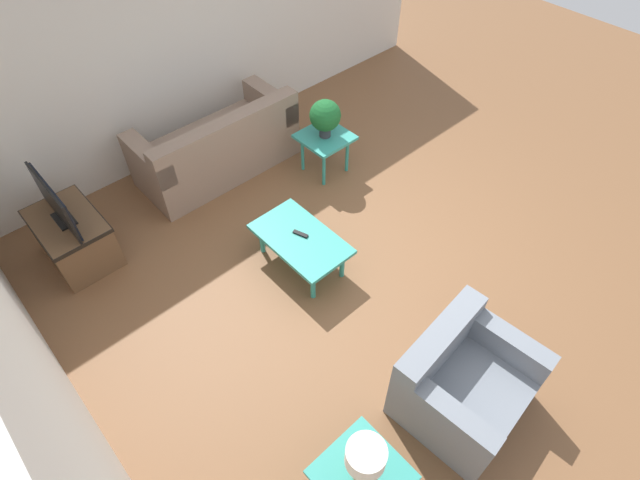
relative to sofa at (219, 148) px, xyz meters
The scene contains 13 objects.
ground_plane 2.37m from the sofa, behind, with size 14.00×14.00×0.00m, color brown.
wall_back 3.67m from the sofa, 130.95° to the left, with size 7.20×0.12×2.70m.
wall_right 1.33m from the sofa, 27.89° to the right, with size 0.12×7.20×2.70m.
sofa is the anchor object (origin of this frame).
armchair 3.80m from the sofa, behind, with size 0.93×1.05×0.79m.
coffee_table 1.81m from the sofa, behind, with size 0.99×0.59×0.39m.
side_table_plant 1.28m from the sofa, 132.45° to the right, with size 0.56×0.56×0.51m.
side_table_lamp 4.03m from the sofa, 159.49° to the left, with size 0.56×0.56×0.51m.
tv_stand_chest 1.90m from the sofa, 94.96° to the left, with size 0.87×0.59×0.54m.
television 1.95m from the sofa, 94.94° to the left, with size 0.85×0.16×0.48m.
potted_plant 1.35m from the sofa, 132.45° to the right, with size 0.36×0.36×0.46m.
table_lamp 4.05m from the sofa, 159.49° to the left, with size 0.26×0.26×0.43m.
remote_control 1.78m from the sofa, behind, with size 0.16×0.09×0.02m.
Camera 1 is at (-2.05, 2.73, 4.03)m, focal length 28.00 mm.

